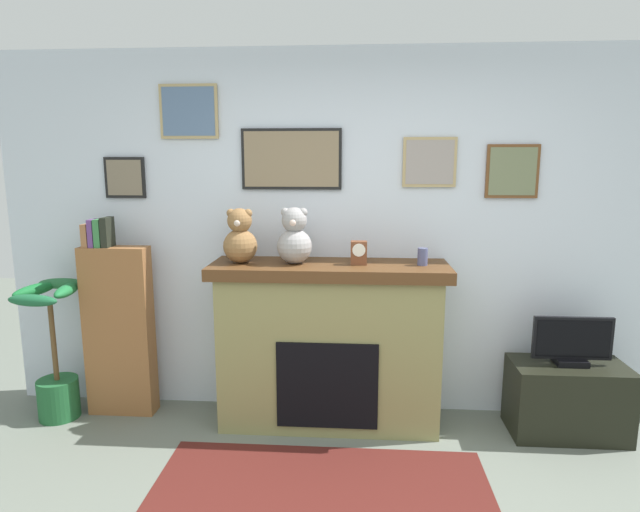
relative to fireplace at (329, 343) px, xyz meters
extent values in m
cube|color=silver|center=(0.19, 0.30, 0.72)|extent=(5.20, 0.12, 2.60)
cube|color=black|center=(-0.28, 0.23, 1.26)|extent=(0.70, 0.02, 0.42)
cube|color=#867155|center=(-0.28, 0.22, 1.26)|extent=(0.66, 0.00, 0.38)
cube|color=brown|center=(1.24, 0.23, 1.18)|extent=(0.35, 0.02, 0.36)
cube|color=#6D7553|center=(1.24, 0.22, 1.18)|extent=(0.31, 0.00, 0.32)
cube|color=tan|center=(-1.00, 0.23, 1.59)|extent=(0.41, 0.02, 0.37)
cube|color=slate|center=(-1.00, 0.22, 1.59)|extent=(0.37, 0.00, 0.33)
cube|color=black|center=(-1.49, 0.23, 1.13)|extent=(0.29, 0.02, 0.29)
cube|color=#7A6B56|center=(-1.49, 0.22, 1.13)|extent=(0.25, 0.00, 0.25)
cube|color=tan|center=(0.68, 0.23, 1.24)|extent=(0.36, 0.02, 0.34)
cube|color=gray|center=(0.68, 0.22, 1.24)|extent=(0.32, 0.00, 0.30)
cube|color=olive|center=(0.00, 0.00, -0.05)|extent=(1.49, 0.48, 1.07)
cube|color=#523319|center=(0.00, 0.00, 0.53)|extent=(1.61, 0.54, 0.08)
cube|color=black|center=(0.00, -0.24, -0.21)|extent=(0.67, 0.02, 0.59)
cube|color=brown|center=(-1.52, 0.04, 0.04)|extent=(0.48, 0.16, 1.24)
cube|color=#9B653E|center=(-1.70, 0.04, 0.74)|extent=(0.04, 0.13, 0.16)
cube|color=#623A7B|center=(-1.65, 0.04, 0.75)|extent=(0.04, 0.13, 0.19)
cube|color=#367B41|center=(-1.61, 0.04, 0.76)|extent=(0.04, 0.13, 0.20)
cube|color=black|center=(-1.56, 0.04, 0.76)|extent=(0.05, 0.13, 0.21)
cylinder|color=#1E592D|center=(-1.95, -0.08, -0.44)|extent=(0.28, 0.28, 0.29)
cylinder|color=brown|center=(-1.95, -0.08, 0.00)|extent=(0.04, 0.04, 0.58)
ellipsoid|color=#1C6C35|center=(-1.82, -0.06, 0.37)|extent=(0.15, 0.37, 0.08)
ellipsoid|color=#266538|center=(-1.95, 0.11, 0.37)|extent=(0.36, 0.11, 0.08)
ellipsoid|color=#16642C|center=(-2.07, -0.05, 0.36)|extent=(0.19, 0.37, 0.08)
ellipsoid|color=#1A5A34|center=(-1.97, -0.25, 0.34)|extent=(0.37, 0.13, 0.08)
cube|color=black|center=(1.61, -0.06, -0.33)|extent=(0.75, 0.40, 0.49)
cube|color=black|center=(1.61, -0.06, -0.06)|extent=(0.20, 0.14, 0.04)
cube|color=black|center=(1.61, -0.06, 0.10)|extent=(0.51, 0.03, 0.29)
cube|color=black|center=(1.61, -0.07, 0.10)|extent=(0.47, 0.00, 0.25)
cube|color=#4B1A16|center=(0.00, -0.92, -0.58)|extent=(1.92, 1.12, 0.01)
cylinder|color=#4C517A|center=(0.62, -0.02, 0.63)|extent=(0.07, 0.07, 0.12)
cube|color=brown|center=(0.20, -0.02, 0.65)|extent=(0.11, 0.08, 0.16)
cylinder|color=white|center=(0.20, -0.06, 0.67)|extent=(0.09, 0.01, 0.09)
sphere|color=olive|center=(-0.60, -0.02, 0.68)|extent=(0.23, 0.23, 0.23)
sphere|color=olive|center=(-0.60, -0.02, 0.86)|extent=(0.17, 0.17, 0.17)
sphere|color=olive|center=(-0.66, -0.02, 0.91)|extent=(0.06, 0.06, 0.06)
sphere|color=olive|center=(-0.55, -0.02, 0.91)|extent=(0.06, 0.06, 0.06)
sphere|color=beige|center=(-0.60, -0.08, 0.85)|extent=(0.05, 0.05, 0.05)
sphere|color=#969393|center=(-0.23, -0.02, 0.69)|extent=(0.24, 0.24, 0.24)
sphere|color=#969393|center=(-0.23, -0.02, 0.86)|extent=(0.17, 0.17, 0.17)
sphere|color=#969393|center=(-0.29, -0.02, 0.91)|extent=(0.06, 0.06, 0.06)
sphere|color=#969393|center=(-0.18, -0.02, 0.91)|extent=(0.06, 0.06, 0.06)
sphere|color=beige|center=(-0.23, -0.09, 0.85)|extent=(0.05, 0.05, 0.05)
camera|label=1|loc=(0.18, -3.48, 1.25)|focal=29.50mm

